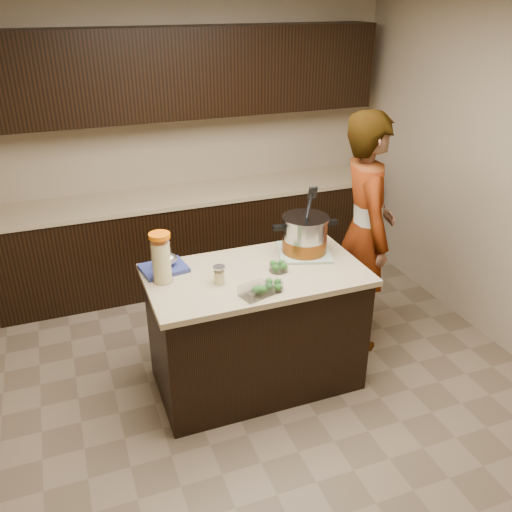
{
  "coord_description": "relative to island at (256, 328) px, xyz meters",
  "views": [
    {
      "loc": [
        -1.13,
        -2.99,
        2.59
      ],
      "look_at": [
        0.0,
        0.0,
        1.02
      ],
      "focal_mm": 38.0,
      "sensor_mm": 36.0,
      "label": 1
    }
  ],
  "objects": [
    {
      "name": "room_shell",
      "position": [
        0.0,
        0.0,
        1.26
      ],
      "size": [
        4.04,
        4.04,
        2.72
      ],
      "color": "tan",
      "rests_on": "ground"
    },
    {
      "name": "lemonade_pitcher",
      "position": [
        -0.61,
        0.1,
        0.6
      ],
      "size": [
        0.17,
        0.17,
        0.33
      ],
      "rotation": [
        0.0,
        0.0,
        0.33
      ],
      "color": "#CEC17E",
      "rests_on": "island"
    },
    {
      "name": "blue_tray",
      "position": [
        -0.56,
        0.25,
        0.49
      ],
      "size": [
        0.33,
        0.28,
        0.11
      ],
      "rotation": [
        0.0,
        0.0,
        0.14
      ],
      "color": "navy",
      "rests_on": "island"
    },
    {
      "name": "mason_jar",
      "position": [
        -0.27,
        -0.06,
        0.51
      ],
      "size": [
        0.09,
        0.09,
        0.13
      ],
      "rotation": [
        0.0,
        0.0,
        0.09
      ],
      "color": "#CEC17E",
      "rests_on": "island"
    },
    {
      "name": "broccoli_tub_right",
      "position": [
        0.02,
        -0.26,
        0.47
      ],
      "size": [
        0.14,
        0.14,
        0.06
      ],
      "rotation": [
        0.0,
        0.0,
        0.15
      ],
      "color": "silver",
      "rests_on": "island"
    },
    {
      "name": "person",
      "position": [
        0.98,
        0.25,
        0.48
      ],
      "size": [
        0.61,
        0.77,
        1.86
      ],
      "primitive_type": "imported",
      "rotation": [
        0.0,
        0.0,
        1.3
      ],
      "color": "gray",
      "rests_on": "ground"
    },
    {
      "name": "broccoli_tub_left",
      "position": [
        0.15,
        -0.04,
        0.48
      ],
      "size": [
        0.17,
        0.17,
        0.06
      ],
      "rotation": [
        0.0,
        0.0,
        0.43
      ],
      "color": "silver",
      "rests_on": "island"
    },
    {
      "name": "island",
      "position": [
        0.0,
        0.0,
        0.0
      ],
      "size": [
        1.46,
        0.81,
        0.9
      ],
      "color": "black",
      "rests_on": "ground"
    },
    {
      "name": "back_cabinets",
      "position": [
        0.0,
        1.74,
        0.49
      ],
      "size": [
        3.6,
        0.63,
        2.33
      ],
      "color": "black",
      "rests_on": "ground"
    },
    {
      "name": "stock_pot",
      "position": [
        0.42,
        0.15,
        0.58
      ],
      "size": [
        0.47,
        0.37,
        0.47
      ],
      "rotation": [
        0.0,
        0.0,
        -0.12
      ],
      "color": "#B7B7BC",
      "rests_on": "dish_towel"
    },
    {
      "name": "dish_towel",
      "position": [
        0.42,
        0.15,
        0.46
      ],
      "size": [
        0.45,
        0.45,
        0.02
      ],
      "primitive_type": "cube",
      "rotation": [
        0.0,
        0.0,
        -0.3
      ],
      "color": "#5A8760",
      "rests_on": "island"
    },
    {
      "name": "broccoli_tub_rect",
      "position": [
        -0.11,
        -0.29,
        0.48
      ],
      "size": [
        0.22,
        0.18,
        0.07
      ],
      "rotation": [
        0.0,
        0.0,
        0.28
      ],
      "color": "silver",
      "rests_on": "island"
    },
    {
      "name": "ground_plane",
      "position": [
        0.0,
        0.0,
        -0.45
      ],
      "size": [
        4.0,
        4.0,
        0.0
      ],
      "primitive_type": "plane",
      "color": "brown",
      "rests_on": "ground"
    }
  ]
}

